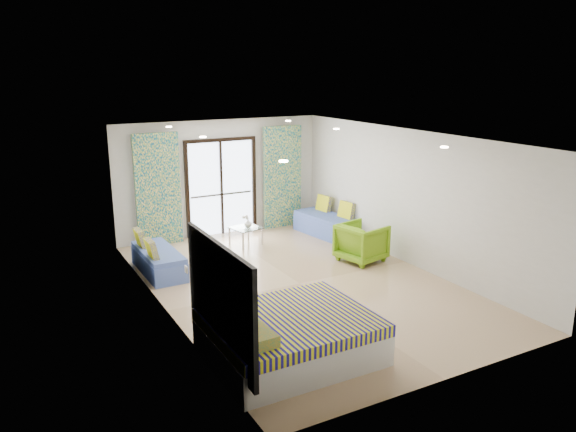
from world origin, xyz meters
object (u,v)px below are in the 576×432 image
coffee_table (246,229)px  daybed_right (327,224)px  daybed_left (158,260)px  bed (289,336)px  armchair (362,241)px

coffee_table → daybed_right: bearing=-7.6°
daybed_right → daybed_left: bearing=-179.9°
bed → daybed_left: daybed_left is taller
daybed_right → coffee_table: 2.02m
armchair → daybed_left: bearing=58.5°
armchair → coffee_table: bearing=24.5°
daybed_left → daybed_right: (4.23, 0.56, 0.02)m
bed → daybed_left: bearing=98.8°
bed → daybed_left: (-0.64, 4.10, -0.06)m
daybed_left → daybed_right: 4.27m
bed → armchair: (3.23, 2.79, 0.12)m
bed → armchair: bearing=40.8°
daybed_left → daybed_right: bearing=6.7°
bed → daybed_right: 5.89m
daybed_left → daybed_right: daybed_right is taller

